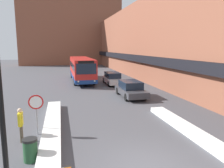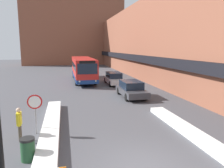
% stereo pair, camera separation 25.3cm
% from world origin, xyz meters
% --- Properties ---
extents(ground_plane, '(160.00, 160.00, 0.00)m').
position_xyz_m(ground_plane, '(0.00, 0.00, 0.00)').
color(ground_plane, '#47474C').
extents(building_row_right, '(5.50, 60.00, 10.89)m').
position_xyz_m(building_row_right, '(9.98, 24.00, 5.43)').
color(building_row_right, brown).
rests_on(building_row_right, ground_plane).
extents(building_backdrop_far, '(26.00, 8.00, 17.63)m').
position_xyz_m(building_backdrop_far, '(0.00, 53.73, 8.81)').
color(building_backdrop_far, brown).
rests_on(building_backdrop_far, ground_plane).
extents(snow_bank_left, '(0.90, 12.63, 0.39)m').
position_xyz_m(snow_bank_left, '(-3.60, 3.55, 0.19)').
color(snow_bank_left, silver).
rests_on(snow_bank_left, ground_plane).
extents(snow_bank_right, '(0.90, 8.96, 0.29)m').
position_xyz_m(snow_bank_right, '(3.60, 2.44, 0.14)').
color(snow_bank_right, silver).
rests_on(snow_bank_right, ground_plane).
extents(city_bus, '(2.57, 11.49, 3.11)m').
position_xyz_m(city_bus, '(-0.27, 22.52, 1.71)').
color(city_bus, red).
rests_on(city_bus, ground_plane).
extents(parked_car_front, '(1.93, 4.60, 1.48)m').
position_xyz_m(parked_car_front, '(3.20, 11.72, 0.75)').
color(parked_car_front, '#38383D').
rests_on(parked_car_front, ground_plane).
extents(parked_car_middle, '(1.80, 4.81, 1.48)m').
position_xyz_m(parked_car_middle, '(3.20, 18.92, 0.74)').
color(parked_car_middle, silver).
rests_on(parked_car_middle, ground_plane).
extents(stop_sign, '(0.76, 0.08, 2.14)m').
position_xyz_m(stop_sign, '(-4.34, 4.39, 1.54)').
color(stop_sign, gray).
rests_on(stop_sign, ground_plane).
extents(street_lamp, '(1.46, 0.36, 6.58)m').
position_xyz_m(street_lamp, '(-4.47, -0.48, 4.06)').
color(street_lamp, black).
rests_on(street_lamp, ground_plane).
extents(pedestrian, '(0.23, 0.54, 1.67)m').
position_xyz_m(pedestrian, '(-5.01, 3.66, 1.01)').
color(pedestrian, brown).
rests_on(pedestrian, ground_plane).
extents(trash_bin, '(0.59, 0.59, 0.95)m').
position_xyz_m(trash_bin, '(-4.34, 1.59, 0.48)').
color(trash_bin, '#234C2D').
rests_on(trash_bin, ground_plane).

